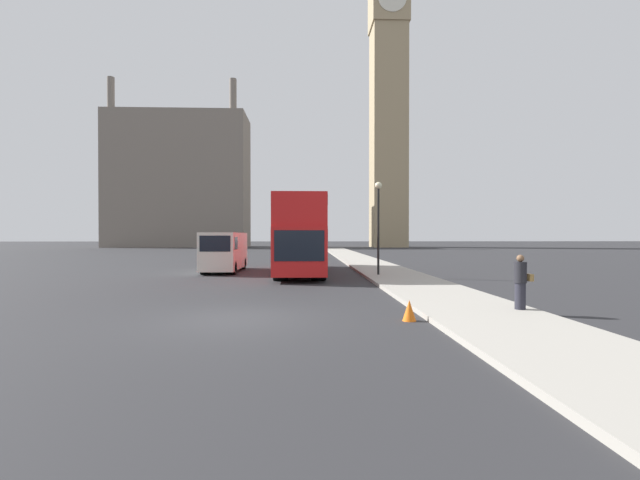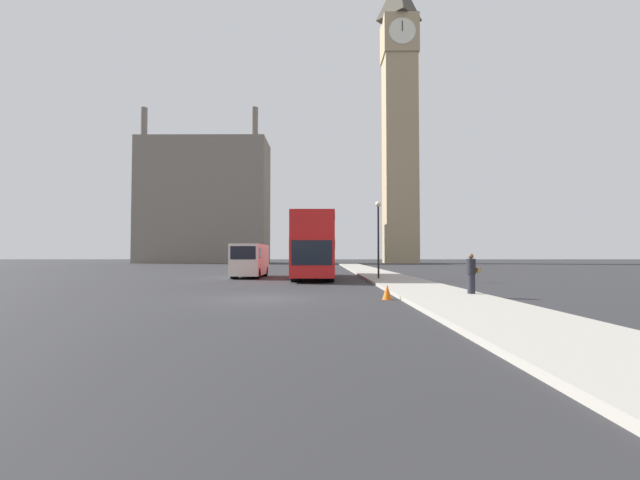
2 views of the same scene
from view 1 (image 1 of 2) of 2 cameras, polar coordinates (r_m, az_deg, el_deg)
ground_plane at (r=11.82m, az=-11.03°, el=-10.29°), size 300.00×300.00×0.00m
sidewalk_strip at (r=12.65m, az=20.98°, el=-9.25°), size 3.40×120.00×0.15m
clock_tower at (r=87.82m, az=9.11°, el=19.38°), size 6.96×7.13×59.49m
building_block_distant at (r=88.03m, az=-18.19°, el=7.46°), size 26.04×10.73×31.09m
red_double_decker_bus at (r=25.19m, az=-2.63°, el=0.98°), size 2.64×11.51×4.27m
white_van at (r=26.88m, az=-12.62°, el=-1.41°), size 2.01×5.83×2.40m
pedestrian at (r=13.35m, az=25.18°, el=-5.09°), size 0.50×0.34×1.54m
street_lamp at (r=23.00m, az=7.79°, el=3.65°), size 0.36×0.36×4.93m
traffic_cone at (r=11.54m, az=11.82°, el=-9.17°), size 0.36×0.36×0.55m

